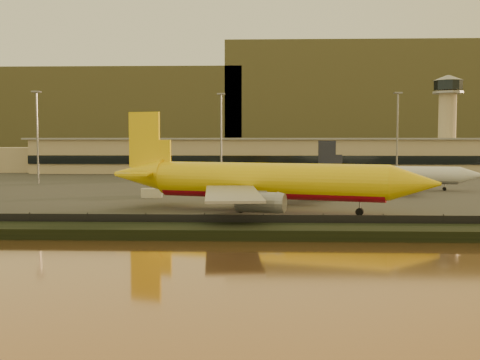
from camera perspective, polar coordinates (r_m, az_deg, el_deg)
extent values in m
plane|color=black|center=(94.38, 1.01, -3.75)|extent=(900.00, 900.00, 0.00)
cube|color=black|center=(77.46, 0.78, -4.93)|extent=(320.00, 7.00, 1.40)
cube|color=#2D2D2D|center=(188.93, 1.54, 0.17)|extent=(320.00, 220.00, 0.20)
cube|color=black|center=(81.32, 0.84, -4.08)|extent=(300.00, 0.05, 2.20)
cube|color=tan|center=(218.60, 1.61, 2.29)|extent=(160.00, 22.00, 12.00)
cube|color=black|center=(207.44, 1.59, 1.92)|extent=(160.00, 0.60, 3.00)
cube|color=gray|center=(218.51, 1.61, 3.94)|extent=(164.00, 24.00, 0.60)
cube|color=tan|center=(242.73, -21.43, 1.83)|extent=(50.00, 18.00, 9.00)
cylinder|color=tan|center=(234.67, 19.03, 4.38)|extent=(6.40, 6.40, 30.00)
cylinder|color=black|center=(235.45, 19.13, 8.46)|extent=(10.40, 10.40, 3.50)
cone|color=gray|center=(235.69, 19.14, 9.13)|extent=(11.20, 11.20, 2.00)
cylinder|color=gray|center=(235.25, 19.11, 7.84)|extent=(11.20, 11.20, 0.80)
cylinder|color=slate|center=(174.75, -18.66, 3.78)|extent=(0.50, 0.50, 25.00)
cube|color=slate|center=(175.21, -18.75, 7.94)|extent=(2.20, 2.20, 0.40)
cylinder|color=slate|center=(173.89, -1.81, 3.99)|extent=(0.50, 0.50, 25.00)
cube|color=slate|center=(174.36, -1.81, 8.17)|extent=(2.20, 2.20, 0.40)
cylinder|color=slate|center=(175.73, 14.68, 3.86)|extent=(0.50, 0.50, 25.00)
cube|color=slate|center=(176.18, 14.75, 7.99)|extent=(2.20, 2.20, 0.40)
cube|color=brown|center=(456.31, -16.12, 5.70)|extent=(260.00, 160.00, 55.00)
cube|color=brown|center=(442.96, 13.65, 6.77)|extent=(220.00, 160.00, 70.00)
cylinder|color=yellow|center=(101.84, 2.82, 0.02)|extent=(39.70, 17.37, 5.75)
cylinder|color=#AA0917|center=(101.91, 2.82, -0.55)|extent=(38.27, 15.83, 4.48)
cone|color=yellow|center=(97.76, 16.29, -0.31)|extent=(9.10, 7.80, 5.75)
cone|color=yellow|center=(111.48, -9.53, 0.53)|extent=(11.21, 8.46, 5.75)
cube|color=yellow|center=(110.75, -9.06, 3.79)|extent=(5.94, 2.25, 10.06)
cube|color=yellow|center=(115.50, -7.19, 0.89)|extent=(7.67, 7.65, 0.34)
cube|color=yellow|center=(105.37, -9.99, 0.56)|extent=(5.59, 5.52, 0.34)
cube|color=gray|center=(116.91, 4.44, 0.03)|extent=(21.76, 24.14, 0.34)
cylinder|color=gray|center=(112.74, 5.31, -0.93)|extent=(7.27, 5.00, 3.16)
cube|color=gray|center=(87.78, -0.73, -1.28)|extent=(9.72, 25.42, 0.34)
cylinder|color=gray|center=(90.56, 1.72, -2.12)|extent=(7.27, 5.00, 3.16)
cylinder|color=black|center=(99.05, 11.28, -2.97)|extent=(1.51, 1.34, 1.26)
cylinder|color=slate|center=(98.98, 11.28, -2.59)|extent=(0.22, 0.22, 2.59)
cylinder|color=black|center=(101.11, 0.14, -2.76)|extent=(1.51, 1.34, 1.26)
cylinder|color=slate|center=(101.04, 0.14, -2.38)|extent=(0.22, 0.22, 2.59)
cylinder|color=black|center=(105.98, 1.06, -2.44)|extent=(1.51, 1.34, 1.26)
cylinder|color=slate|center=(105.90, 1.06, -2.09)|extent=(0.22, 0.22, 2.59)
cylinder|color=silver|center=(150.67, 14.70, 0.54)|extent=(28.77, 9.86, 3.97)
cylinder|color=gray|center=(150.71, 14.70, 0.27)|extent=(27.82, 8.84, 3.10)
cone|color=silver|center=(151.81, 21.16, 0.42)|extent=(6.26, 5.04, 3.97)
cone|color=silver|center=(151.53, 7.93, 0.76)|extent=(7.82, 5.38, 3.97)
cube|color=#1A1D2F|center=(151.26, 8.25, 2.41)|extent=(4.34, 1.22, 6.95)
cube|color=silver|center=(155.29, 8.68, 0.94)|extent=(5.32, 5.25, 0.24)
cube|color=silver|center=(147.40, 8.38, 0.78)|extent=(4.34, 4.16, 0.24)
cube|color=gray|center=(161.60, 14.38, 0.52)|extent=(14.61, 17.91, 0.24)
cylinder|color=gray|center=(159.02, 15.09, 0.06)|extent=(5.11, 3.13, 2.18)
cube|color=gray|center=(139.82, 14.41, 0.00)|extent=(8.55, 18.55, 0.24)
cylinder|color=gray|center=(142.59, 15.20, -0.38)|extent=(5.11, 3.13, 2.18)
cylinder|color=black|center=(151.41, 18.81, -0.79)|extent=(1.00, 0.86, 0.87)
cylinder|color=slate|center=(151.37, 18.82, -0.62)|extent=(0.21, 0.21, 1.79)
cylinder|color=black|center=(149.12, 13.54, -0.76)|extent=(1.00, 0.86, 0.87)
cylinder|color=slate|center=(149.08, 13.54, -0.59)|extent=(0.21, 0.21, 1.79)
cylinder|color=black|center=(152.68, 13.56, -0.65)|extent=(1.00, 0.86, 0.87)
cylinder|color=slate|center=(152.65, 13.56, -0.48)|extent=(0.21, 0.21, 1.79)
cube|color=yellow|center=(127.53, 1.90, -1.28)|extent=(3.58, 1.66, 1.60)
cube|color=silver|center=(127.90, -8.37, -1.22)|extent=(4.51, 2.35, 1.95)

